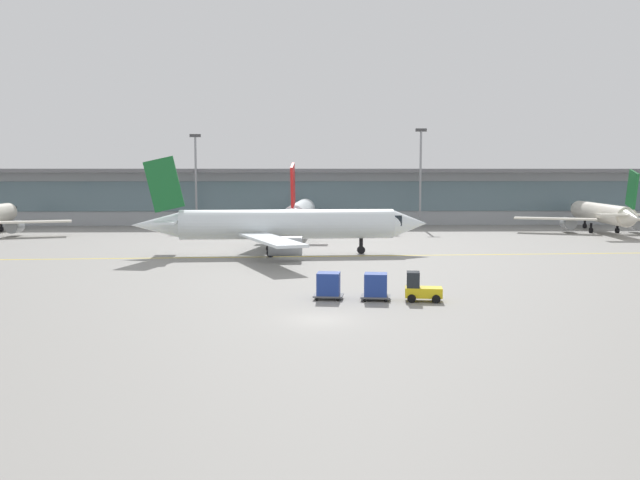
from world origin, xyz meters
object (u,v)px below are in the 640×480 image
(cargo_dolly_lead, at_px, (376,286))
(apron_light_mast_1, at_px, (196,177))
(taxiing_regional_jet, at_px, (284,225))
(gate_airplane_1, at_px, (300,213))
(baggage_tug, at_px, (420,289))
(apron_light_mast_2, at_px, (420,174))
(cargo_dolly_trailing, at_px, (328,285))
(gate_airplane_2, at_px, (602,214))

(cargo_dolly_lead, relative_size, apron_light_mast_1, 0.15)
(taxiing_regional_jet, xyz_separation_m, cargo_dolly_lead, (7.27, -27.64, -2.20))
(gate_airplane_1, bearing_deg, baggage_tug, -166.63)
(apron_light_mast_2, bearing_deg, cargo_dolly_lead, -102.34)
(gate_airplane_1, height_order, apron_light_mast_1, apron_light_mast_1)
(gate_airplane_1, bearing_deg, taxiing_regional_jet, -179.74)
(gate_airplane_1, relative_size, cargo_dolly_trailing, 13.54)
(cargo_dolly_trailing, relative_size, apron_light_mast_2, 0.14)
(gate_airplane_2, xyz_separation_m, baggage_tug, (-36.77, -54.94, -1.94))
(cargo_dolly_lead, bearing_deg, apron_light_mast_1, 116.68)
(gate_airplane_1, distance_m, baggage_tug, 54.39)
(baggage_tug, relative_size, apron_light_mast_2, 0.17)
(gate_airplane_2, distance_m, apron_light_mast_2, 28.30)
(baggage_tug, height_order, cargo_dolly_lead, baggage_tug)
(baggage_tug, relative_size, cargo_dolly_trailing, 1.20)
(cargo_dolly_lead, bearing_deg, gate_airplane_1, 103.71)
(gate_airplane_2, bearing_deg, gate_airplane_1, 96.10)
(cargo_dolly_lead, xyz_separation_m, apron_light_mast_1, (-22.63, 66.21, 7.25))
(gate_airplane_2, xyz_separation_m, apron_light_mast_1, (-62.53, 11.71, 5.48))
(taxiing_regional_jet, bearing_deg, baggage_tug, -73.08)
(gate_airplane_1, distance_m, apron_light_mast_1, 22.12)
(baggage_tug, relative_size, cargo_dolly_lead, 1.20)
(cargo_dolly_trailing, bearing_deg, baggage_tug, -0.00)
(gate_airplane_1, bearing_deg, cargo_dolly_trailing, -173.44)
(taxiing_regional_jet, relative_size, cargo_dolly_lead, 14.25)
(apron_light_mast_1, bearing_deg, baggage_tug, -68.87)
(apron_light_mast_1, bearing_deg, cargo_dolly_trailing, -73.67)
(cargo_dolly_lead, bearing_deg, gate_airplane_2, 61.61)
(cargo_dolly_lead, height_order, cargo_dolly_trailing, same)
(gate_airplane_1, xyz_separation_m, apron_light_mast_2, (19.63, 11.38, 5.66))
(gate_airplane_2, distance_m, cargo_dolly_lead, 67.57)
(gate_airplane_2, xyz_separation_m, cargo_dolly_trailing, (-43.26, -54.05, -1.78))
(gate_airplane_2, distance_m, baggage_tug, 66.13)
(cargo_dolly_lead, bearing_deg, baggage_tug, -0.00)
(baggage_tug, bearing_deg, apron_light_mast_2, 88.21)
(taxiing_regional_jet, height_order, baggage_tug, taxiing_regional_jet)
(apron_light_mast_2, bearing_deg, baggage_tug, -99.60)
(gate_airplane_2, xyz_separation_m, taxiing_regional_jet, (-47.17, -26.87, 0.42))
(taxiing_regional_jet, bearing_deg, gate_airplane_2, 26.25)
(apron_light_mast_1, bearing_deg, taxiing_regional_jet, -68.30)
(cargo_dolly_lead, height_order, apron_light_mast_2, apron_light_mast_2)
(gate_airplane_2, height_order, apron_light_mast_2, apron_light_mast_2)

